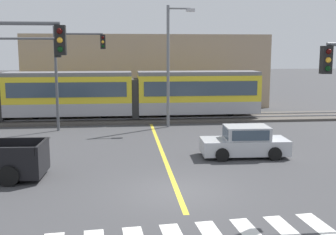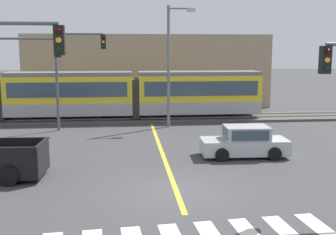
{
  "view_description": "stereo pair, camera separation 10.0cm",
  "coord_description": "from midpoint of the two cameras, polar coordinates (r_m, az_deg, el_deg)",
  "views": [
    {
      "loc": [
        -1.94,
        -14.78,
        5.16
      ],
      "look_at": [
        0.44,
        7.35,
        1.6
      ],
      "focal_mm": 45.0,
      "sensor_mm": 36.0,
      "label": 1
    },
    {
      "loc": [
        -1.84,
        -14.79,
        5.16
      ],
      "look_at": [
        0.44,
        7.35,
        1.6
      ],
      "focal_mm": 45.0,
      "sensor_mm": 36.0,
      "label": 2
    }
  ],
  "objects": [
    {
      "name": "rail_far",
      "position": [
        32.28,
        -2.7,
        0.29
      ],
      "size": [
        120.0,
        0.08,
        0.1
      ],
      "primitive_type": "cube",
      "color": "#939399",
      "rests_on": "track_bed"
    },
    {
      "name": "building_backdrop_far",
      "position": [
        39.74,
        -2.94,
        6.36
      ],
      "size": [
        21.82,
        6.0,
        6.54
      ],
      "primitive_type": "cube",
      "color": "gray",
      "rests_on": "ground"
    },
    {
      "name": "crosswalk_stripe_7",
      "position": [
        13.31,
        20.58,
        -14.32
      ],
      "size": [
        0.78,
        2.84,
        0.01
      ],
      "primitive_type": "cube",
      "rotation": [
        0.0,
        0.0,
        0.08
      ],
      "color": "silver",
      "rests_on": "ground"
    },
    {
      "name": "track_bed",
      "position": [
        31.59,
        -2.62,
        -0.16
      ],
      "size": [
        120.0,
        4.0,
        0.18
      ],
      "primitive_type": "cube",
      "color": "#4C4742",
      "rests_on": "ground"
    },
    {
      "name": "crosswalk_stripe_6",
      "position": [
        12.8,
        16.21,
        -15.05
      ],
      "size": [
        0.78,
        2.84,
        0.01
      ],
      "primitive_type": "cube",
      "rotation": [
        0.0,
        0.0,
        0.08
      ],
      "color": "silver",
      "rests_on": "ground"
    },
    {
      "name": "traffic_light_mid_left",
      "position": [
        23.13,
        -21.09,
        5.91
      ],
      "size": [
        4.25,
        0.38,
        6.21
      ],
      "color": "#515459",
      "rests_on": "ground"
    },
    {
      "name": "traffic_light_far_left",
      "position": [
        27.67,
        -13.0,
        7.13
      ],
      "size": [
        3.25,
        0.38,
        6.66
      ],
      "color": "#515459",
      "rests_on": "ground"
    },
    {
      "name": "sedan_crossing",
      "position": [
        20.95,
        10.21,
        -3.35
      ],
      "size": [
        4.26,
        2.03,
        1.52
      ],
      "color": "#B7BABF",
      "rests_on": "ground"
    },
    {
      "name": "light_rail_tram",
      "position": [
        31.52,
        -13.29,
        3.18
      ],
      "size": [
        28.0,
        2.64,
        3.43
      ],
      "color": "#9E9EA3",
      "rests_on": "track_bed"
    },
    {
      "name": "lane_centre_line",
      "position": [
        21.55,
        -0.93,
        -4.76
      ],
      "size": [
        0.2,
        16.58,
        0.01
      ],
      "primitive_type": "cube",
      "color": "gold",
      "rests_on": "ground"
    },
    {
      "name": "ground_plane",
      "position": [
        15.77,
        1.1,
        -10.02
      ],
      "size": [
        200.0,
        200.0,
        0.0
      ],
      "primitive_type": "plane",
      "color": "#3D3D3F"
    },
    {
      "name": "rail_near",
      "position": [
        30.86,
        -2.54,
        -0.11
      ],
      "size": [
        120.0,
        0.08,
        0.1
      ],
      "primitive_type": "cube",
      "color": "#939399",
      "rests_on": "track_bed"
    },
    {
      "name": "street_lamp_centre",
      "position": [
        28.25,
        0.24,
        7.88
      ],
      "size": [
        1.86,
        0.28,
        8.07
      ],
      "color": "slate",
      "rests_on": "ground"
    }
  ]
}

